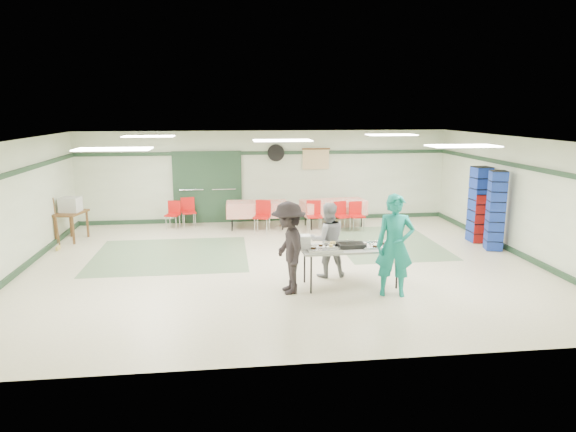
{
  "coord_description": "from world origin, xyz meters",
  "views": [
    {
      "loc": [
        -1.19,
        -10.7,
        3.32
      ],
      "look_at": [
        0.08,
        -0.3,
        1.13
      ],
      "focal_mm": 32.0,
      "sensor_mm": 36.0,
      "label": 1
    }
  ],
  "objects": [
    {
      "name": "floor",
      "position": [
        0.0,
        0.0,
        0.0
      ],
      "size": [
        11.0,
        11.0,
        0.0
      ],
      "primitive_type": "plane",
      "color": "beige",
      "rests_on": "ground"
    },
    {
      "name": "ceiling",
      "position": [
        0.0,
        0.0,
        2.7
      ],
      "size": [
        11.0,
        11.0,
        0.0
      ],
      "primitive_type": "plane",
      "rotation": [
        3.14,
        0.0,
        0.0
      ],
      "color": "white",
      "rests_on": "wall_back"
    },
    {
      "name": "wall_back",
      "position": [
        0.0,
        4.5,
        1.35
      ],
      "size": [
        11.0,
        0.0,
        11.0
      ],
      "primitive_type": "plane",
      "rotation": [
        1.57,
        0.0,
        0.0
      ],
      "color": "beige",
      "rests_on": "floor"
    },
    {
      "name": "wall_front",
      "position": [
        0.0,
        -4.5,
        1.35
      ],
      "size": [
        11.0,
        0.0,
        11.0
      ],
      "primitive_type": "plane",
      "rotation": [
        -1.57,
        0.0,
        0.0
      ],
      "color": "beige",
      "rests_on": "floor"
    },
    {
      "name": "wall_left",
      "position": [
        -5.5,
        0.0,
        1.35
      ],
      "size": [
        0.0,
        9.0,
        9.0
      ],
      "primitive_type": "plane",
      "rotation": [
        1.57,
        0.0,
        1.57
      ],
      "color": "beige",
      "rests_on": "floor"
    },
    {
      "name": "wall_right",
      "position": [
        5.5,
        0.0,
        1.35
      ],
      "size": [
        0.0,
        9.0,
        9.0
      ],
      "primitive_type": "plane",
      "rotation": [
        1.57,
        0.0,
        -1.57
      ],
      "color": "beige",
      "rests_on": "floor"
    },
    {
      "name": "trim_back",
      "position": [
        0.0,
        4.47,
        2.05
      ],
      "size": [
        11.0,
        0.06,
        0.1
      ],
      "primitive_type": "cube",
      "color": "#1F3925",
      "rests_on": "wall_back"
    },
    {
      "name": "baseboard_back",
      "position": [
        0.0,
        4.47,
        0.06
      ],
      "size": [
        11.0,
        0.06,
        0.12
      ],
      "primitive_type": "cube",
      "color": "#1F3925",
      "rests_on": "floor"
    },
    {
      "name": "trim_left",
      "position": [
        -5.47,
        0.0,
        2.05
      ],
      "size": [
        0.06,
        9.0,
        0.1
      ],
      "primitive_type": "cube",
      "rotation": [
        0.0,
        0.0,
        1.57
      ],
      "color": "#1F3925",
      "rests_on": "wall_back"
    },
    {
      "name": "baseboard_left",
      "position": [
        -5.47,
        0.0,
        0.06
      ],
      "size": [
        0.06,
        9.0,
        0.12
      ],
      "primitive_type": "cube",
      "rotation": [
        0.0,
        0.0,
        1.57
      ],
      "color": "#1F3925",
      "rests_on": "floor"
    },
    {
      "name": "trim_right",
      "position": [
        5.47,
        0.0,
        2.05
      ],
      "size": [
        0.06,
        9.0,
        0.1
      ],
      "primitive_type": "cube",
      "rotation": [
        0.0,
        0.0,
        1.57
      ],
      "color": "#1F3925",
      "rests_on": "wall_back"
    },
    {
      "name": "baseboard_right",
      "position": [
        5.47,
        0.0,
        0.06
      ],
      "size": [
        0.06,
        9.0,
        0.12
      ],
      "primitive_type": "cube",
      "rotation": [
        0.0,
        0.0,
        1.57
      ],
      "color": "#1F3925",
      "rests_on": "floor"
    },
    {
      "name": "green_patch_a",
      "position": [
        -2.5,
        1.0,
        0.0
      ],
      "size": [
        3.5,
        3.0,
        0.01
      ],
      "primitive_type": "cube",
      "color": "#5F7D5C",
      "rests_on": "floor"
    },
    {
      "name": "green_patch_b",
      "position": [
        2.8,
        1.5,
        0.0
      ],
      "size": [
        2.5,
        3.5,
        0.01
      ],
      "primitive_type": "cube",
      "color": "#5F7D5C",
      "rests_on": "floor"
    },
    {
      "name": "double_door_left",
      "position": [
        -2.2,
        4.44,
        1.05
      ],
      "size": [
        0.9,
        0.06,
        2.1
      ],
      "primitive_type": "cube",
      "color": "gray",
      "rests_on": "floor"
    },
    {
      "name": "double_door_right",
      "position": [
        -1.25,
        4.44,
        1.05
      ],
      "size": [
        0.9,
        0.06,
        2.1
      ],
      "primitive_type": "cube",
      "color": "gray",
      "rests_on": "floor"
    },
    {
      "name": "door_frame",
      "position": [
        -1.73,
        4.42,
        1.05
      ],
      "size": [
        2.0,
        0.03,
        2.15
      ],
      "primitive_type": "cube",
      "color": "#1F3925",
      "rests_on": "floor"
    },
    {
      "name": "wall_fan",
      "position": [
        0.3,
        4.44,
        2.05
      ],
      "size": [
        0.5,
        0.1,
        0.5
      ],
      "primitive_type": "cylinder",
      "rotation": [
        1.57,
        0.0,
        0.0
      ],
      "color": "black",
      "rests_on": "wall_back"
    },
    {
      "name": "scroll_banner",
      "position": [
        1.5,
        4.44,
        1.85
      ],
      "size": [
        0.8,
        0.02,
        0.6
      ],
      "primitive_type": "cube",
      "color": "#DCBC89",
      "rests_on": "wall_back"
    },
    {
      "name": "serving_table",
      "position": [
        1.12,
        -1.54,
        0.72
      ],
      "size": [
        1.93,
        0.85,
        0.76
      ],
      "rotation": [
        0.0,
        0.0,
        0.04
      ],
      "color": "#A7A7A2",
      "rests_on": "floor"
    },
    {
      "name": "sheet_tray_right",
      "position": [
        1.63,
        -1.55,
        0.77
      ],
      "size": [
        0.65,
        0.5,
        0.02
      ],
      "primitive_type": "cube",
      "rotation": [
        0.0,
        0.0,
        0.04
      ],
      "color": "silver",
      "rests_on": "serving_table"
    },
    {
      "name": "sheet_tray_mid",
      "position": [
        0.97,
        -1.41,
        0.77
      ],
      "size": [
        0.65,
        0.5,
        0.02
      ],
      "primitive_type": "cube",
      "rotation": [
        0.0,
        0.0,
        0.04
      ],
      "color": "silver",
      "rests_on": "serving_table"
    },
    {
      "name": "sheet_tray_left",
      "position": [
        0.58,
        -1.66,
        0.77
      ],
      "size": [
        0.65,
        0.51,
        0.02
      ],
      "primitive_type": "cube",
      "rotation": [
        0.0,
        0.0,
        0.04
      ],
      "color": "silver",
      "rests_on": "serving_table"
    },
    {
      "name": "baking_pan",
      "position": [
        1.13,
        -1.56,
        0.8
      ],
      "size": [
        0.52,
        0.34,
        0.08
      ],
      "primitive_type": "cube",
      "rotation": [
        0.0,
        0.0,
        0.04
      ],
      "color": "black",
      "rests_on": "serving_table"
    },
    {
      "name": "foam_box_stack",
      "position": [
        0.24,
        -1.54,
        0.89
      ],
      "size": [
        0.23,
        0.21,
        0.25
      ],
      "primitive_type": "cube",
      "rotation": [
        0.0,
        0.0,
        0.04
      ],
      "color": "white",
      "rests_on": "serving_table"
    },
    {
      "name": "volunteer_teal",
      "position": [
        1.79,
        -2.13,
        0.93
      ],
      "size": [
        0.76,
        0.59,
        1.86
      ],
      "primitive_type": "imported",
      "rotation": [
        0.0,
        0.0,
        -0.24
      ],
      "color": "#127F74",
      "rests_on": "floor"
    },
    {
      "name": "volunteer_grey",
      "position": [
        0.8,
        -0.93,
        0.76
      ],
      "size": [
        0.77,
        0.62,
        1.51
      ],
      "primitive_type": "imported",
      "rotation": [
        0.0,
        0.0,
        3.2
      ],
      "color": "gray",
      "rests_on": "floor"
    },
    {
      "name": "volunteer_dark",
      "position": [
        -0.08,
        -1.76,
        0.85
      ],
      "size": [
        0.75,
        1.16,
        1.7
      ],
      "primitive_type": "imported",
      "rotation": [
        0.0,
        0.0,
        -1.46
      ],
      "color": "black",
      "rests_on": "floor"
    },
    {
      "name": "dining_table_a",
      "position": [
        1.86,
        3.5,
        0.57
      ],
      "size": [
        1.89,
        1.04,
        0.77
      ],
      "rotation": [
        0.0,
        0.0,
        0.13
      ],
      "color": "red",
      "rests_on": "floor"
    },
    {
      "name": "dining_table_b",
      "position": [
        -0.34,
        3.5,
        0.57
      ],
      "size": [
        1.71,
        0.79,
        0.77
      ],
      "rotation": [
        0.0,
        0.0,
        -0.02
      ],
      "color": "red",
      "rests_on": "floor"
    },
    {
      "name": "chair_a",
      "position": [
        1.96,
        2.92,
        0.5
      ],
      "size": [
        0.47,
        0.47,
        0.82
      ],
      "rotation": [
        0.0,
        0.0,
        0.29
      ],
      "color": "#B6140E",
      "rests_on": "floor"
    },
    {
      "name": "chair_b",
      "position": [
        1.2,
        2.93,
        0.52
      ],
      "size": [
        0.41,
        0.41,
        0.85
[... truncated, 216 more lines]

